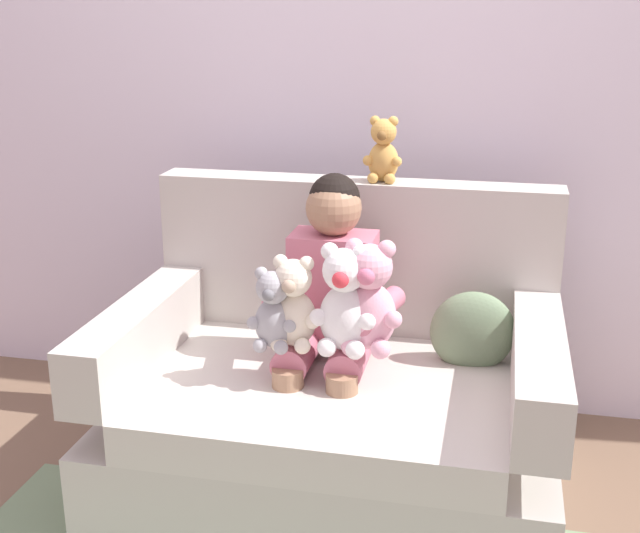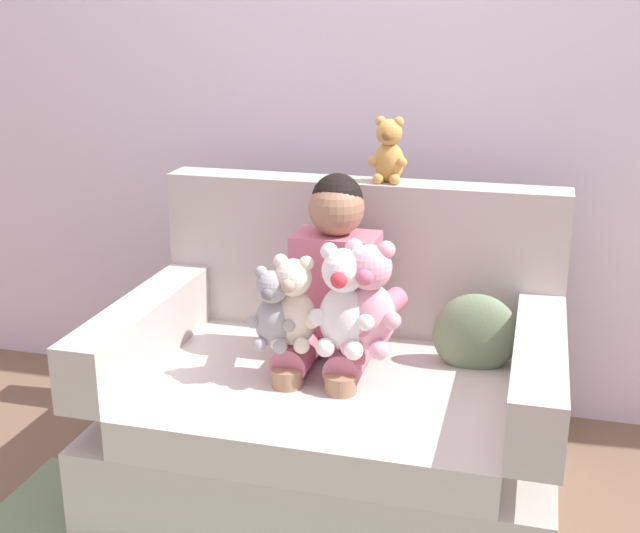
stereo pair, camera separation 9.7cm
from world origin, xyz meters
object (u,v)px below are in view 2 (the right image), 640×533
object	(u,v)px
plush_cream	(293,305)
plush_grey	(273,311)
armchair	(336,401)
plush_white	(344,302)
seated_child	(331,298)
plush_honey_on_backrest	(389,152)
throw_pillow	(475,334)
plush_pink	(369,300)

from	to	relation	value
plush_cream	plush_grey	bearing A→B (deg)	-160.82
armchair	plush_white	xyz separation A→B (m)	(0.05, -0.12, 0.37)
plush_grey	seated_child	bearing A→B (deg)	60.04
plush_cream	plush_honey_on_backrest	size ratio (longest dim) A/B	1.31
seated_child	throw_pillow	xyz separation A→B (m)	(0.43, 0.10, -0.11)
armchair	plush_grey	bearing A→B (deg)	-135.40
plush_white	plush_honey_on_backrest	world-z (taller)	plush_honey_on_backrest
armchair	seated_child	xyz separation A→B (m)	(-0.03, 0.03, 0.33)
armchair	plush_honey_on_backrest	xyz separation A→B (m)	(0.08, 0.33, 0.73)
plush_white	plush_pink	bearing A→B (deg)	33.26
armchair	plush_honey_on_backrest	distance (m)	0.80
plush_pink	plush_cream	distance (m)	0.22
seated_child	plush_honey_on_backrest	bearing A→B (deg)	69.81
seated_child	plush_grey	world-z (taller)	seated_child
seated_child	throw_pillow	bearing A→B (deg)	12.44
seated_child	plush_pink	size ratio (longest dim) A/B	2.48
seated_child	plush_grey	distance (m)	0.22
plush_pink	throw_pillow	xyz separation A→B (m)	(0.29, 0.23, -0.16)
armchair	plush_white	distance (m)	0.40
plush_grey	throw_pillow	size ratio (longest dim) A/B	0.94
plush_white	plush_cream	distance (m)	0.15
plush_cream	throw_pillow	bearing A→B (deg)	22.27
plush_white	plush_grey	world-z (taller)	plush_white
seated_child	plush_cream	size ratio (longest dim) A/B	2.96
armchair	plush_white	bearing A→B (deg)	-68.18
plush_pink	plush_cream	world-z (taller)	plush_pink
seated_child	plush_cream	bearing A→B (deg)	-115.07
plush_white	plush_honey_on_backrest	bearing A→B (deg)	101.66
plush_cream	throw_pillow	world-z (taller)	plush_cream
plush_white	plush_grey	xyz separation A→B (m)	(-0.20, -0.03, -0.04)
plush_white	throw_pillow	world-z (taller)	plush_white
plush_white	plush_cream	world-z (taller)	plush_white
plush_pink	plush_cream	size ratio (longest dim) A/B	1.20
plush_cream	throw_pillow	distance (m)	0.58
plush_cream	plush_honey_on_backrest	bearing A→B (deg)	64.17
plush_grey	plush_honey_on_backrest	xyz separation A→B (m)	(0.24, 0.49, 0.39)
plush_white	plush_honey_on_backrest	xyz separation A→B (m)	(0.03, 0.46, 0.35)
armchair	plush_grey	xyz separation A→B (m)	(-0.15, -0.15, 0.34)
plush_pink	plush_honey_on_backrest	xyz separation A→B (m)	(-0.03, 0.44, 0.35)
plush_white	armchair	bearing A→B (deg)	127.85
plush_grey	plush_pink	distance (m)	0.28
throw_pillow	plush_pink	bearing A→B (deg)	-141.70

